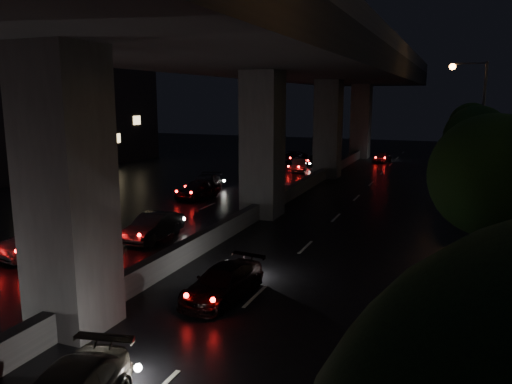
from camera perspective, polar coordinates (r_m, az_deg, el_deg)
The scene contains 18 objects.
ground at distance 23.82m, azimuth -3.64°, elevation -5.28°, with size 120.00×120.00×0.00m, color black.
viaduct at distance 27.55m, azimuth 0.77°, elevation 14.44°, with size 12.00×80.00×10.50m.
median_barrier at distance 28.17m, azimuth 0.73°, elevation -1.85°, with size 0.45×70.00×0.85m, color #38383B.
building_left at distance 51.32m, azimuth -24.40°, elevation 8.61°, with size 12.00×24.00×11.00m, color black.
tree_b at distance 16.84m, azimuth 25.36°, elevation 1.60°, with size 3.80×3.80×6.12m.
tree_c at distance 32.74m, azimuth 23.86°, elevation 5.68°, with size 3.80×3.80×6.12m.
tree_d at distance 48.71m, azimuth 23.33°, elevation 7.09°, with size 3.80×3.80×6.12m.
streetlight_far at distance 38.66m, azimuth 23.72°, elevation 8.50°, with size 2.52×0.44×9.00m.
car_3 at distance 16.80m, azimuth -3.80°, elevation -10.30°, with size 1.52×3.75×1.09m, color black.
car_4 at distance 23.04m, azimuth -23.03°, elevation -5.04°, with size 1.36×3.91×1.29m, color #242427.
car_5 at distance 23.93m, azimuth -11.67°, elevation -3.89°, with size 1.30×3.74×1.23m, color black.
car_6 at distance 33.18m, azimuth -6.63°, elevation 0.36°, with size 1.48×3.68×1.25m, color black.
car_7 at distance 34.96m, azimuth -5.82°, elevation 0.89°, with size 1.73×4.25×1.23m, color black.
car_8 at distance 36.63m, azimuth 0.83°, elevation 1.26°, with size 1.26×3.12×1.06m, color black.
car_9 at distance 45.10m, azimuth 4.96°, elevation 3.05°, with size 1.19×3.40×1.12m, color #514A47.
car_10 at distance 49.45m, azimuth 6.98°, elevation 3.67°, with size 1.79×3.88×1.08m, color black.
car_11 at distance 51.25m, azimuth 4.01°, elevation 4.02°, with size 1.94×4.20×1.17m, color black.
car_12 at distance 53.17m, azimuth 14.25°, elevation 3.91°, with size 1.28×3.19×1.09m, color slate.
Camera 1 is at (9.92, -20.64, 6.57)m, focal length 35.00 mm.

